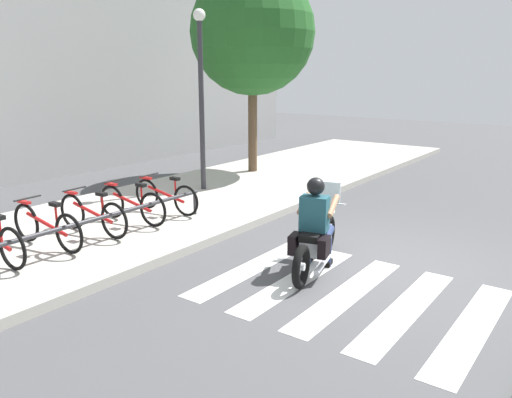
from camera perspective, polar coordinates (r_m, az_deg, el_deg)
name	(u,v)px	position (r m, az deg, el deg)	size (l,w,h in m)	color
ground_plane	(385,266)	(8.18, 14.16, -7.23)	(48.00, 48.00, 0.00)	#4C4C4F
sidewalk	(159,211)	(10.89, -10.78, -1.28)	(24.00, 4.40, 0.15)	#B7B2A8
crosswalk_stripe_0	(472,328)	(6.64, 23.00, -13.11)	(2.80, 0.40, 0.01)	white
crosswalk_stripe_1	(405,310)	(6.82, 16.35, -11.77)	(2.80, 0.40, 0.01)	white
crosswalk_stripe_2	(347,294)	(7.09, 10.18, -10.37)	(2.80, 0.40, 0.01)	white
crosswalk_stripe_3	(297,280)	(7.44, 4.58, -8.99)	(2.80, 0.40, 0.01)	white
crosswalk_stripe_4	(252,268)	(7.85, -0.44, -7.67)	(2.80, 0.40, 0.01)	white
motorcycle	(317,239)	(7.76, 6.78, -4.48)	(2.15, 0.88, 1.21)	black
rider	(316,217)	(7.59, 6.68, -2.04)	(0.72, 0.64, 1.43)	#1E4C59
bicycle_1	(47,226)	(8.81, -22.36, -2.84)	(0.48, 1.75, 0.79)	black
bicycle_2	(92,214)	(9.27, -17.81, -1.66)	(0.48, 1.73, 0.78)	black
bicycle_3	(132,204)	(9.79, -13.72, -0.56)	(0.48, 1.72, 0.78)	black
bicycle_4	(166,196)	(10.36, -10.07, 0.36)	(0.48, 1.67, 0.75)	black
bike_rack	(113,216)	(8.83, -15.70, -1.86)	(4.09, 0.07, 0.49)	#333338
street_lamp	(201,86)	(12.11, -6.16, 12.49)	(0.28, 0.28, 4.27)	#2D2D33
tree_near_rack	(252,33)	(14.37, -0.40, 18.11)	(3.35, 3.35, 5.61)	brown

